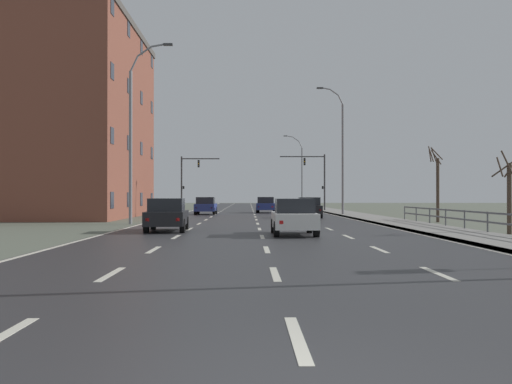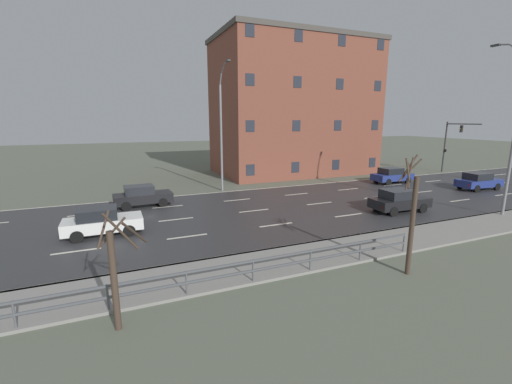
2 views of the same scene
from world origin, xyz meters
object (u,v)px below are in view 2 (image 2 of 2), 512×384
object	(u,v)px
traffic_signal_left	(451,140)
brick_building	(293,108)
street_lamp_left_bank	(222,131)
car_near_left	(399,200)
car_far_left	(479,181)
car_mid_centre	(142,196)
car_near_right	(392,175)
car_far_right	(102,221)

from	to	relation	value
traffic_signal_left	brick_building	distance (m)	19.17
street_lamp_left_bank	car_near_left	bearing A→B (deg)	38.44
traffic_signal_left	car_far_left	xyz separation A→B (m)	(8.37, -6.75, -3.10)
car_near_left	car_mid_centre	xyz separation A→B (m)	(-8.46, -16.26, 0.00)
car_near_left	car_near_right	bearing A→B (deg)	140.03
car_near_right	street_lamp_left_bank	bearing A→B (deg)	-99.97
car_near_right	car_far_left	xyz separation A→B (m)	(5.55, 4.83, 0.00)
brick_building	car_near_left	bearing A→B (deg)	-6.15
car_far_left	brick_building	distance (m)	20.30
car_near_left	car_far_right	xyz separation A→B (m)	(-2.68, -18.84, 0.00)
traffic_signal_left	car_far_right	size ratio (longest dim) A/B	1.47
street_lamp_left_bank	car_far_right	bearing A→B (deg)	-47.74
car_near_left	car_mid_centre	size ratio (longest dim) A/B	1.00
car_near_left	car_far_right	bearing A→B (deg)	-95.96
traffic_signal_left	car_far_right	distance (m)	39.12
car_far_right	car_mid_centre	distance (m)	6.33
car_far_left	car_far_right	world-z (taller)	same
car_far_left	car_near_right	bearing A→B (deg)	-135.77
car_near_left	car_far_left	xyz separation A→B (m)	(-2.88, 12.46, 0.00)
car_far_right	car_mid_centre	xyz separation A→B (m)	(-5.78, 2.58, 0.00)
car_far_left	car_far_right	distance (m)	31.29
car_far_left	car_mid_centre	bearing A→B (deg)	-97.84
street_lamp_left_bank	traffic_signal_left	world-z (taller)	street_lamp_left_bank
brick_building	car_near_right	bearing A→B (deg)	28.07
traffic_signal_left	car_mid_centre	world-z (taller)	traffic_signal_left
car_far_right	car_far_left	bearing A→B (deg)	90.26
car_near_left	car_far_right	world-z (taller)	same
brick_building	traffic_signal_left	bearing A→B (deg)	65.99
traffic_signal_left	car_far_left	distance (m)	11.19
car_mid_centre	traffic_signal_left	bearing A→B (deg)	92.00
traffic_signal_left	car_near_right	bearing A→B (deg)	-76.32
car_near_right	car_mid_centre	size ratio (longest dim) A/B	0.99
car_far_right	car_near_right	bearing A→B (deg)	102.15
street_lamp_left_bank	car_near_left	size ratio (longest dim) A/B	2.61
street_lamp_left_bank	brick_building	bearing A→B (deg)	123.52
traffic_signal_left	brick_building	size ratio (longest dim) A/B	0.33
street_lamp_left_bank	traffic_signal_left	distance (m)	28.38
car_near_left	brick_building	distance (m)	20.21
car_near_left	car_near_right	world-z (taller)	same
car_near_left	car_mid_centre	distance (m)	18.33
traffic_signal_left	brick_building	bearing A→B (deg)	-114.01
car_near_left	car_far_left	size ratio (longest dim) A/B	0.99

